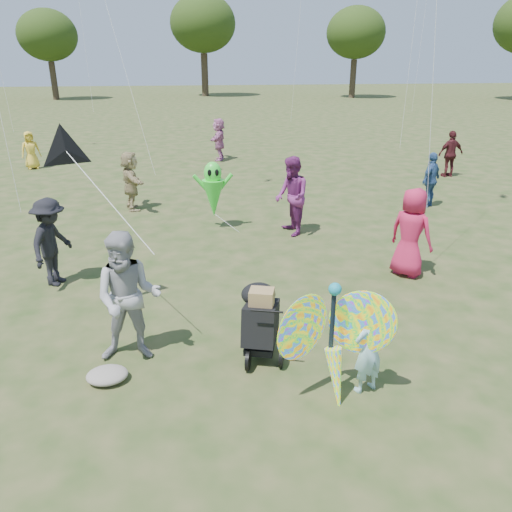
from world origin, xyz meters
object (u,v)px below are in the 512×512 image
Objects in this scene: crowd_b at (52,242)px; crowd_d at (131,181)px; crowd_e at (292,196)px; alien_kite at (213,192)px; child_girl at (368,350)px; crowd_j at (219,139)px; adult_man at (128,298)px; butterfly_kite at (334,342)px; crowd_c at (431,180)px; jogging_stroller at (260,317)px; crowd_h at (451,154)px; crowd_a at (411,233)px; crowd_g at (31,150)px.

crowd_b is 5.17m from crowd_d.
alien_kite is (-1.87, 0.73, 0.00)m from crowd_e.
child_girl is 0.70× the size of crowd_j.
crowd_j is (2.53, 15.18, -0.09)m from adult_man.
butterfly_kite is (-0.88, -6.45, -0.14)m from crowd_e.
crowd_b is (-1.68, 2.89, -0.12)m from adult_man.
child_girl is at bearing 21.16° from crowd_c.
adult_man reaches higher than jogging_stroller.
child_girl is 6.39m from crowd_e.
adult_man is 6.05m from alien_kite.
jogging_stroller is at bearing -111.60° from crowd_b.
crowd_j is at bearing 90.25° from butterfly_kite.
alien_kite reaches higher than jogging_stroller.
crowd_j is (3.13, 7.24, 0.04)m from crowd_d.
crowd_h is 1.50× the size of jogging_stroller.
butterfly_kite reaches higher than jogging_stroller.
child_girl is 1.65m from jogging_stroller.
crowd_e is (-1.80, 2.83, 0.07)m from crowd_a.
crowd_h reaches higher than crowd_g.
butterfly_kite is at bearing 49.81° from crowd_h.
crowd_e is 2.01m from alien_kite.
crowd_j is 15.37m from jogging_stroller.
crowd_c reaches higher than crowd_g.
crowd_g is 1.31× the size of jogging_stroller.
crowd_g is 7.56m from crowd_j.
adult_man is 1.01× the size of crowd_e.
alien_kite is at bearing 97.82° from butterfly_kite.
adult_man is (-3.10, 1.26, 0.36)m from child_girl.
crowd_j reaches higher than crowd_h.
crowd_b is at bearing -6.35° from crowd_j.
alien_kite is at bearing -98.61° from child_girl.
crowd_e is at bearing -70.63° from crowd_g.
crowd_g is (-13.07, 7.48, -0.07)m from crowd_c.
crowd_j reaches higher than alien_kite.
child_girl is 17.67m from crowd_g.
crowd_d is (1.07, 5.06, -0.02)m from crowd_b.
crowd_b reaches higher than crowd_h.
crowd_a is 1.07× the size of crowd_d.
butterfly_kite is at bearing -82.18° from alien_kite.
crowd_j is (-0.96, 10.08, -0.09)m from crowd_e.
crowd_e is 1.06× the size of butterfly_kite.
jogging_stroller is at bearing 11.28° from crowd_c.
crowd_g is at bearing -19.79° from crowd_h.
crowd_a is 5.45m from crowd_c.
crowd_g is 10.86m from alien_kite.
alien_kite is at bearing 109.71° from jogging_stroller.
alien_kite is (6.61, -8.61, 0.24)m from crowd_g.
adult_man is 15.39m from crowd_j.
crowd_b is 1.07× the size of crowd_c.
child_girl is 0.72× the size of crowd_b.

